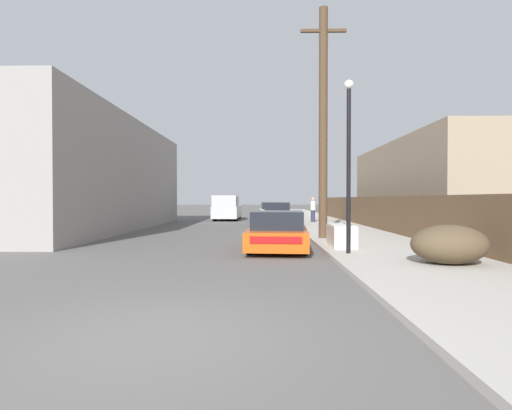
% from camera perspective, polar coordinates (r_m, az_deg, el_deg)
% --- Properties ---
extents(ground_plane, '(220.00, 220.00, 0.00)m').
position_cam_1_polar(ground_plane, '(5.14, -14.82, -18.11)').
color(ground_plane, '#595654').
extents(sidewalk_curb, '(4.20, 63.00, 0.12)m').
position_cam_1_polar(sidewalk_curb, '(28.50, 9.03, -2.37)').
color(sidewalk_curb, '#ADA89E').
rests_on(sidewalk_curb, ground).
extents(discarded_fridge, '(0.76, 1.79, 0.73)m').
position_cam_1_polar(discarded_fridge, '(13.42, 12.07, -4.26)').
color(discarded_fridge, silver).
rests_on(discarded_fridge, sidewalk_curb).
extents(parked_sports_car_red, '(2.14, 4.48, 1.27)m').
position_cam_1_polar(parked_sports_car_red, '(13.15, 3.15, -3.87)').
color(parked_sports_car_red, '#E05114').
rests_on(parked_sports_car_red, ground).
extents(car_parked_mid, '(2.10, 4.53, 1.45)m').
position_cam_1_polar(car_parked_mid, '(25.15, 3.17, -1.40)').
color(car_parked_mid, '#5B1E19').
rests_on(car_parked_mid, ground).
extents(car_parked_far, '(2.02, 4.53, 1.41)m').
position_cam_1_polar(car_parked_far, '(32.21, 2.23, -0.92)').
color(car_parked_far, silver).
rests_on(car_parked_far, ground).
extents(pickup_truck, '(2.00, 5.45, 1.93)m').
position_cam_1_polar(pickup_truck, '(31.36, -4.20, -0.43)').
color(pickup_truck, silver).
rests_on(pickup_truck, ground).
extents(utility_pole, '(1.80, 0.34, 9.09)m').
position_cam_1_polar(utility_pole, '(16.33, 9.58, 11.75)').
color(utility_pole, '#4C3826').
rests_on(utility_pole, sidewalk_curb).
extents(street_lamp, '(0.26, 0.26, 4.92)m').
position_cam_1_polar(street_lamp, '(11.71, 13.10, 7.19)').
color(street_lamp, black).
rests_on(street_lamp, sidewalk_curb).
extents(brush_pile, '(1.79, 1.37, 0.94)m').
position_cam_1_polar(brush_pile, '(10.56, 25.88, -5.08)').
color(brush_pile, brown).
rests_on(brush_pile, sidewalk_curb).
extents(wooden_fence, '(0.08, 34.26, 1.67)m').
position_cam_1_polar(wooden_fence, '(20.88, 17.48, -1.11)').
color(wooden_fence, brown).
rests_on(wooden_fence, sidewalk_curb).
extents(building_left_block, '(7.00, 18.07, 5.84)m').
position_cam_1_polar(building_left_block, '(23.71, -24.25, 3.82)').
color(building_left_block, gray).
rests_on(building_left_block, ground).
extents(building_right_house, '(6.00, 15.72, 5.06)m').
position_cam_1_polar(building_right_house, '(26.53, 24.48, 2.67)').
color(building_right_house, gray).
rests_on(building_right_house, ground).
extents(pedestrian, '(0.34, 0.34, 1.65)m').
position_cam_1_polar(pedestrian, '(27.07, 8.14, -0.62)').
color(pedestrian, '#282D42').
rests_on(pedestrian, sidewalk_curb).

